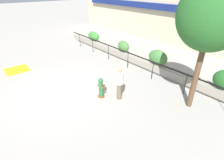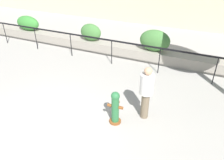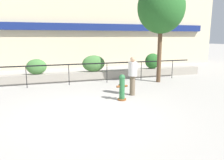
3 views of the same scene
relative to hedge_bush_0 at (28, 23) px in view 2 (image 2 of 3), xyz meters
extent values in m
plane|color=#9E9991|center=(5.74, -6.00, -0.91)|extent=(120.00, 120.00, 0.00)
cube|color=gray|center=(5.74, 0.00, -0.66)|extent=(18.00, 0.70, 0.50)
cube|color=black|center=(5.74, -1.10, 0.21)|extent=(15.00, 0.05, 0.06)
cylinder|color=black|center=(-0.69, -1.10, -0.34)|extent=(0.04, 0.04, 1.15)
cylinder|color=black|center=(1.46, -1.10, -0.34)|extent=(0.04, 0.04, 1.15)
cylinder|color=black|center=(3.60, -1.10, -0.34)|extent=(0.04, 0.04, 1.15)
cylinder|color=black|center=(5.74, -1.10, -0.34)|extent=(0.04, 0.04, 1.15)
cylinder|color=black|center=(7.89, -1.10, -0.34)|extent=(0.04, 0.04, 1.15)
cylinder|color=black|center=(10.03, -1.10, -0.34)|extent=(0.04, 0.04, 1.15)
ellipsoid|color=#387F33|center=(0.00, 0.00, 0.00)|extent=(1.47, 0.66, 0.82)
ellipsoid|color=#427538|center=(4.09, 0.00, 0.02)|extent=(1.10, 0.61, 0.86)
ellipsoid|color=#427538|center=(7.38, 0.00, 0.08)|extent=(1.38, 0.70, 0.98)
cylinder|color=brown|center=(7.46, -4.66, -0.88)|extent=(0.37, 0.37, 0.06)
cylinder|color=#286638|center=(7.46, -4.66, -0.43)|extent=(0.23, 0.23, 0.85)
sphere|color=#286638|center=(7.46, -4.66, 0.04)|extent=(0.25, 0.25, 0.25)
cylinder|color=brown|center=(7.45, -4.48, -0.33)|extent=(0.12, 0.15, 0.11)
cylinder|color=brown|center=(7.63, -4.65, -0.33)|extent=(0.13, 0.10, 0.09)
cylinder|color=brown|center=(7.29, -4.67, -0.33)|extent=(0.13, 0.10, 0.09)
cylinder|color=brown|center=(8.18, -4.07, -0.47)|extent=(0.28, 0.28, 0.88)
cylinder|color=silver|center=(8.18, -4.07, 0.28)|extent=(0.47, 0.47, 0.62)
sphere|color=tan|center=(8.18, -4.07, 0.70)|extent=(0.23, 0.23, 0.23)
camera|label=1|loc=(13.66, -9.06, 4.20)|focal=28.00mm
camera|label=2|loc=(9.44, -9.30, 3.56)|focal=35.00mm
camera|label=3|loc=(4.37, -12.83, 1.67)|focal=35.00mm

